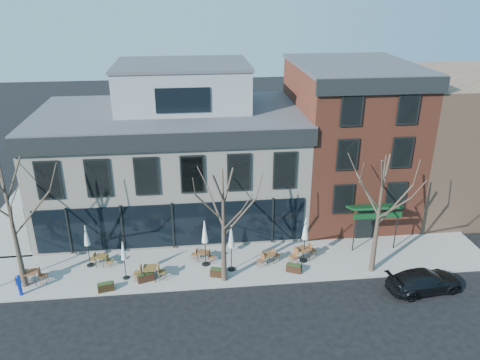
{
  "coord_description": "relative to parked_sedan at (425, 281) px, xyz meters",
  "views": [
    {
      "loc": [
        1.37,
        -26.96,
        16.34
      ],
      "look_at": [
        4.59,
        2.0,
        3.99
      ],
      "focal_mm": 35.0,
      "sensor_mm": 36.0,
      "label": 1
    }
  ],
  "objects": [
    {
      "name": "cafe_set_0",
      "position": [
        -22.47,
        2.96,
        0.01
      ],
      "size": [
        1.86,
        0.77,
        0.97
      ],
      "color": "brown",
      "rests_on": "sidewalk_front"
    },
    {
      "name": "planter_2",
      "position": [
        -11.62,
        2.48,
        -0.22
      ],
      "size": [
        1.02,
        0.62,
        0.53
      ],
      "color": "black",
      "rests_on": "sidewalk_front"
    },
    {
      "name": "planter_1",
      "position": [
        -15.89,
        2.48,
        -0.22
      ],
      "size": [
        1.04,
        0.68,
        0.54
      ],
      "color": "#321A10",
      "rests_on": "sidewalk_front"
    },
    {
      "name": "umbrella_0",
      "position": [
        -19.44,
        4.5,
        1.5
      ],
      "size": [
        0.45,
        0.45,
        2.82
      ],
      "color": "black",
      "rests_on": "sidewalk_front"
    },
    {
      "name": "umbrella_3",
      "position": [
        -10.78,
        3.09,
        1.68
      ],
      "size": [
        0.49,
        0.49,
        3.07
      ],
      "color": "black",
      "rests_on": "sidewalk_front"
    },
    {
      "name": "tree_right",
      "position": [
        -2.29,
        2.08,
        3.38
      ],
      "size": [
        3.72,
        3.77,
        7.48
      ],
      "color": "#382B21",
      "rests_on": "sidewalk_front"
    },
    {
      "name": "bg_building",
      "position": [
        8.7,
        11.98,
        4.36
      ],
      "size": [
        12.0,
        12.0,
        10.0
      ],
      "primitive_type": "cube",
      "color": "#8C664C",
      "rests_on": "ground"
    },
    {
      "name": "red_brick_building",
      "position": [
        -1.3,
        10.96,
        5.0
      ],
      "size": [
        8.2,
        11.78,
        11.18
      ],
      "color": "brown",
      "rests_on": "ground"
    },
    {
      "name": "umbrella_2",
      "position": [
        -12.32,
        3.82,
        1.68
      ],
      "size": [
        0.49,
        0.49,
        3.08
      ],
      "color": "black",
      "rests_on": "sidewalk_front"
    },
    {
      "name": "cafe_set_2",
      "position": [
        -15.62,
        2.6,
        0.03
      ],
      "size": [
        1.93,
        0.81,
        1.01
      ],
      "color": "brown",
      "rests_on": "sidewalk_front"
    },
    {
      "name": "planter_3",
      "position": [
        -7.04,
        2.44,
        -0.23
      ],
      "size": [
        0.99,
        0.72,
        0.52
      ],
      "color": "black",
      "rests_on": "sidewalk_front"
    },
    {
      "name": "cafe_set_3",
      "position": [
        -12.46,
        4.24,
        -0.07
      ],
      "size": [
        1.58,
        0.91,
        0.82
      ],
      "color": "brown",
      "rests_on": "sidewalk_front"
    },
    {
      "name": "parked_sedan",
      "position": [
        0.0,
        0.0,
        0.0
      ],
      "size": [
        4.6,
        2.35,
        1.28
      ],
      "primitive_type": "imported",
      "rotation": [
        0.0,
        0.0,
        1.7
      ],
      "color": "black",
      "rests_on": "ground"
    },
    {
      "name": "ground",
      "position": [
        -14.3,
        5.98,
        -0.64
      ],
      "size": [
        120.0,
        120.0,
        0.0
      ],
      "primitive_type": "plane",
      "color": "black",
      "rests_on": "ground"
    },
    {
      "name": "call_box",
      "position": [
        -22.76,
        1.9,
        0.22
      ],
      "size": [
        0.26,
        0.26,
        1.33
      ],
      "color": "#0D29AF",
      "rests_on": "sidewalk_front"
    },
    {
      "name": "cafe_set_1",
      "position": [
        -18.73,
        4.44,
        -0.07
      ],
      "size": [
        1.58,
        0.88,
        0.81
      ],
      "color": "brown",
      "rests_on": "sidewalk_front"
    },
    {
      "name": "cafe_set_5",
      "position": [
        -6.23,
        3.63,
        0.04
      ],
      "size": [
        2.0,
        1.24,
        1.04
      ],
      "color": "brown",
      "rests_on": "sidewalk_front"
    },
    {
      "name": "tree_corner",
      "position": [
        -22.79,
        2.78,
        3.61
      ],
      "size": [
        3.93,
        3.98,
        7.92
      ],
      "color": "#382B21",
      "rests_on": "sidewalk_front"
    },
    {
      "name": "sidewalk_side",
      "position": [
        -25.55,
        11.98,
        -0.56
      ],
      "size": [
        4.5,
        12.0,
        0.15
      ],
      "primitive_type": "cube",
      "color": "gray",
      "rests_on": "ground"
    },
    {
      "name": "umbrella_1",
      "position": [
        -17.08,
        2.89,
        1.28
      ],
      "size": [
        0.4,
        0.4,
        2.5
      ],
      "color": "black",
      "rests_on": "sidewalk_front"
    },
    {
      "name": "corner_building",
      "position": [
        -14.23,
        11.05,
        4.08
      ],
      "size": [
        18.39,
        10.39,
        11.1
      ],
      "color": "beige",
      "rests_on": "ground"
    },
    {
      "name": "umbrella_4",
      "position": [
        -6.18,
        3.55,
        1.68
      ],
      "size": [
        0.49,
        0.49,
        3.08
      ],
      "color": "black",
      "rests_on": "sidewalk_front"
    },
    {
      "name": "tree_mid",
      "position": [
        -11.29,
        2.08,
        3.15
      ],
      "size": [
        3.5,
        3.55,
        7.04
      ],
      "color": "#382B21",
      "rests_on": "sidewalk_front"
    },
    {
      "name": "sidewalk_front",
      "position": [
        -11.05,
        3.83,
        -0.56
      ],
      "size": [
        33.5,
        4.7,
        0.15
      ],
      "primitive_type": "cube",
      "color": "gray",
      "rests_on": "ground"
    },
    {
      "name": "cafe_set_4",
      "position": [
        -8.43,
        3.53,
        -0.06
      ],
      "size": [
        1.61,
        1.04,
        0.84
      ],
      "color": "brown",
      "rests_on": "sidewalk_front"
    },
    {
      "name": "planter_0",
      "position": [
        -18.07,
        1.78,
        -0.24
      ],
      "size": [
        0.97,
        0.55,
        0.51
      ],
      "color": "black",
      "rests_on": "sidewalk_front"
    }
  ]
}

